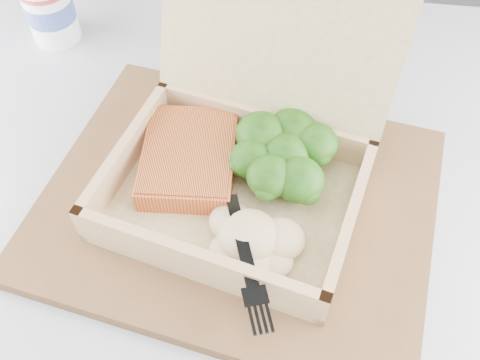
# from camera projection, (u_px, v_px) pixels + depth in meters

# --- Properties ---
(floor) EXTENTS (4.00, 4.00, 0.00)m
(floor) POSITION_uv_depth(u_px,v_px,m) (97.00, 204.00, 1.46)
(floor) COLOR gray
(floor) RESTS_ON ground
(cafe_table) EXTENTS (0.83, 0.83, 0.74)m
(cafe_table) POSITION_uv_depth(u_px,v_px,m) (211.00, 297.00, 0.70)
(cafe_table) COLOR black
(cafe_table) RESTS_ON floor
(serving_tray) EXTENTS (0.43, 0.37, 0.02)m
(serving_tray) POSITION_uv_depth(u_px,v_px,m) (238.00, 203.00, 0.55)
(serving_tray) COLOR brown
(serving_tray) RESTS_ON cafe_table
(takeout_container) EXTENTS (0.29, 0.30, 0.22)m
(takeout_container) POSITION_uv_depth(u_px,v_px,m) (249.00, 138.00, 0.52)
(takeout_container) COLOR tan
(takeout_container) RESTS_ON serving_tray
(salmon_fillet) EXTENTS (0.10, 0.13, 0.03)m
(salmon_fillet) POSITION_uv_depth(u_px,v_px,m) (189.00, 158.00, 0.55)
(salmon_fillet) COLOR orange
(salmon_fillet) RESTS_ON takeout_container
(broccoli_pile) EXTENTS (0.12, 0.12, 0.04)m
(broccoli_pile) POSITION_uv_depth(u_px,v_px,m) (285.00, 160.00, 0.53)
(broccoli_pile) COLOR #326C18
(broccoli_pile) RESTS_ON takeout_container
(mashed_potatoes) EXTENTS (0.09, 0.08, 0.03)m
(mashed_potatoes) POSITION_uv_depth(u_px,v_px,m) (248.00, 235.00, 0.49)
(mashed_potatoes) COLOR tan
(mashed_potatoes) RESTS_ON takeout_container
(plastic_fork) EXTENTS (0.06, 0.15, 0.01)m
(plastic_fork) POSITION_uv_depth(u_px,v_px,m) (237.00, 220.00, 0.48)
(plastic_fork) COLOR black
(plastic_fork) RESTS_ON mashed_potatoes
(paper_cup) EXTENTS (0.06, 0.06, 0.08)m
(paper_cup) POSITION_uv_depth(u_px,v_px,m) (50.00, 10.00, 0.69)
(paper_cup) COLOR white
(paper_cup) RESTS_ON cafe_table
(receipt) EXTENTS (0.12, 0.16, 0.00)m
(receipt) POSITION_uv_depth(u_px,v_px,m) (249.00, 75.00, 0.68)
(receipt) COLOR white
(receipt) RESTS_ON cafe_table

